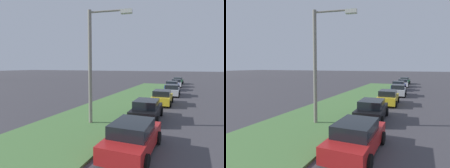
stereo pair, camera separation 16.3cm
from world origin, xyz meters
The scene contains 9 objects.
grass_median centered at (10.00, 6.74, 0.06)m, with size 60.00×6.00×0.12m, color #517F42.
parked_car_red centered at (5.95, 2.34, 0.72)m, with size 4.32×2.06×1.47m.
parked_car_black centered at (11.63, 2.96, 0.72)m, with size 4.36×2.14×1.47m.
parked_car_yellow centered at (17.83, 2.72, 0.72)m, with size 4.34×2.10×1.47m.
parked_car_silver centered at (24.38, 2.36, 0.72)m, with size 4.35×2.11×1.47m.
parked_car_blue centered at (30.76, 2.92, 0.72)m, with size 4.37×2.16×1.47m.
parked_car_white centered at (36.14, 2.67, 0.72)m, with size 4.40×2.21×1.47m.
parked_car_green centered at (42.45, 2.73, 0.72)m, with size 4.37×2.15×1.47m.
streetlight centered at (9.03, 5.84, 4.39)m, with size 0.71×2.87×7.50m.
Camera 1 is at (-2.24, -0.03, 3.91)m, focal length 30.97 mm.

